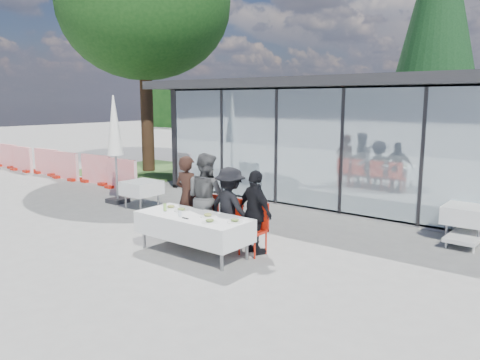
% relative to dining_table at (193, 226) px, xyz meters
% --- Properties ---
extents(ground, '(90.00, 90.00, 0.00)m').
position_rel_dining_table_xyz_m(ground, '(-0.22, 0.45, -0.54)').
color(ground, gray).
rests_on(ground, ground).
extents(pavilion, '(14.80, 8.80, 3.44)m').
position_rel_dining_table_xyz_m(pavilion, '(1.78, 8.62, 1.61)').
color(pavilion, gray).
rests_on(pavilion, ground).
extents(treeline, '(62.50, 2.00, 4.40)m').
position_rel_dining_table_xyz_m(treeline, '(-2.22, 28.45, 1.66)').
color(treeline, black).
rests_on(treeline, ground).
extents(dining_table, '(2.26, 0.96, 0.75)m').
position_rel_dining_table_xyz_m(dining_table, '(0.00, 0.00, 0.00)').
color(dining_table, white).
rests_on(dining_table, ground).
extents(diner_a, '(0.64, 0.64, 1.73)m').
position_rel_dining_table_xyz_m(diner_a, '(-0.86, 0.74, 0.33)').
color(diner_a, '#331D16').
rests_on(diner_a, ground).
extents(diner_chair_a, '(0.44, 0.44, 0.97)m').
position_rel_dining_table_xyz_m(diner_chair_a, '(-0.86, 0.75, -0.00)').
color(diner_chair_a, '#B41B0C').
rests_on(diner_chair_a, ground).
extents(diner_b, '(0.98, 0.98, 1.83)m').
position_rel_dining_table_xyz_m(diner_b, '(-0.34, 0.74, 0.38)').
color(diner_b, '#4F4F4F').
rests_on(diner_b, ground).
extents(diner_chair_b, '(0.44, 0.44, 0.97)m').
position_rel_dining_table_xyz_m(diner_chair_b, '(-0.34, 0.75, -0.00)').
color(diner_chair_b, '#B41B0C').
rests_on(diner_chair_b, ground).
extents(diner_c, '(1.13, 1.13, 1.60)m').
position_rel_dining_table_xyz_m(diner_c, '(0.29, 0.74, 0.26)').
color(diner_c, black).
rests_on(diner_c, ground).
extents(diner_chair_c, '(0.44, 0.44, 0.97)m').
position_rel_dining_table_xyz_m(diner_chair_c, '(0.29, 0.75, -0.00)').
color(diner_chair_c, '#B41B0C').
rests_on(diner_chair_c, ground).
extents(diner_d, '(1.18, 1.18, 1.59)m').
position_rel_dining_table_xyz_m(diner_d, '(0.90, 0.74, 0.26)').
color(diner_d, black).
rests_on(diner_d, ground).
extents(diner_chair_d, '(0.44, 0.44, 0.97)m').
position_rel_dining_table_xyz_m(diner_chair_d, '(0.90, 0.75, -0.00)').
color(diner_chair_d, '#B41B0C').
rests_on(diner_chair_d, ground).
extents(plate_a, '(0.29, 0.29, 0.07)m').
position_rel_dining_table_xyz_m(plate_a, '(-0.74, 0.14, 0.24)').
color(plate_a, white).
rests_on(plate_a, dining_table).
extents(plate_b, '(0.29, 0.29, 0.07)m').
position_rel_dining_table_xyz_m(plate_b, '(-0.41, 0.10, 0.24)').
color(plate_b, white).
rests_on(plate_b, dining_table).
extents(plate_c, '(0.29, 0.29, 0.07)m').
position_rel_dining_table_xyz_m(plate_c, '(0.30, 0.08, 0.24)').
color(plate_c, white).
rests_on(plate_c, dining_table).
extents(plate_d, '(0.29, 0.29, 0.07)m').
position_rel_dining_table_xyz_m(plate_d, '(0.93, 0.09, 0.24)').
color(plate_d, white).
rests_on(plate_d, dining_table).
extents(plate_extra, '(0.29, 0.29, 0.07)m').
position_rel_dining_table_xyz_m(plate_extra, '(0.60, -0.20, 0.24)').
color(plate_extra, white).
rests_on(plate_extra, dining_table).
extents(juice_bottle, '(0.06, 0.06, 0.14)m').
position_rel_dining_table_xyz_m(juice_bottle, '(-0.68, -0.07, 0.28)').
color(juice_bottle, '#85BD4E').
rests_on(juice_bottle, dining_table).
extents(drinking_glasses, '(0.07, 0.07, 0.10)m').
position_rel_dining_table_xyz_m(drinking_glasses, '(-0.14, -0.20, 0.26)').
color(drinking_glasses, silver).
rests_on(drinking_glasses, dining_table).
extents(folded_eyeglasses, '(0.14, 0.03, 0.01)m').
position_rel_dining_table_xyz_m(folded_eyeglasses, '(0.07, -0.27, 0.22)').
color(folded_eyeglasses, black).
rests_on(folded_eyeglasses, dining_table).
extents(spare_table_left, '(0.86, 0.86, 0.74)m').
position_rel_dining_table_xyz_m(spare_table_left, '(-3.69, 1.86, 0.02)').
color(spare_table_left, white).
rests_on(spare_table_left, ground).
extents(spare_table_right, '(0.86, 0.86, 0.74)m').
position_rel_dining_table_xyz_m(spare_table_right, '(3.84, 4.05, 0.02)').
color(spare_table_right, white).
rests_on(spare_table_right, ground).
extents(market_umbrella, '(0.50, 0.50, 3.00)m').
position_rel_dining_table_xyz_m(market_umbrella, '(-4.78, 1.90, 1.44)').
color(market_umbrella, black).
rests_on(market_umbrella, ground).
extents(construction_barriers, '(9.40, 0.60, 1.00)m').
position_rel_dining_table_xyz_m(construction_barriers, '(-10.29, 3.29, -0.10)').
color(construction_barriers, red).
rests_on(construction_barriers, ground).
extents(lounger, '(0.63, 1.34, 0.72)m').
position_rel_dining_table_xyz_m(lounger, '(3.91, 4.01, -0.28)').
color(lounger, silver).
rests_on(lounger, ground).
extents(deciduous_tree, '(7.04, 6.40, 9.38)m').
position_rel_dining_table_xyz_m(deciduous_tree, '(-8.72, 6.45, 5.94)').
color(deciduous_tree, '#382316').
rests_on(deciduous_tree, ground).
extents(conifer_tree, '(4.00, 4.00, 10.50)m').
position_rel_dining_table_xyz_m(conifer_tree, '(0.28, 13.45, 5.45)').
color(conifer_tree, '#382316').
rests_on(conifer_tree, ground).
extents(grass_patch, '(5.00, 5.00, 0.02)m').
position_rel_dining_table_xyz_m(grass_patch, '(-8.72, 6.45, -0.53)').
color(grass_patch, '#385926').
rests_on(grass_patch, ground).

